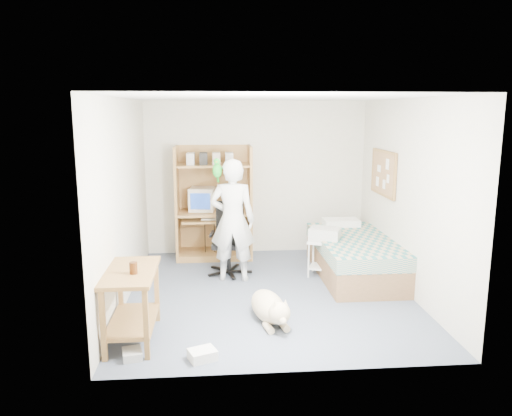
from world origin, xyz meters
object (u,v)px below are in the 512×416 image
at_px(bed, 354,256).
at_px(office_chair, 229,248).
at_px(computer_hutch, 214,207).
at_px(printer_cart, 324,252).
at_px(side_desk, 132,294).
at_px(person, 233,220).
at_px(dog, 270,307).

bearing_deg(bed, office_chair, 171.47).
height_order(computer_hutch, office_chair, computer_hutch).
distance_m(computer_hutch, printer_cart, 1.98).
height_order(side_desk, person, person).
bearing_deg(bed, printer_cart, 178.62).
relative_size(person, dog, 1.64).
relative_size(computer_hutch, printer_cart, 3.30).
bearing_deg(bed, side_desk, -147.50).
bearing_deg(person, dog, 110.84).
xyz_separation_m(office_chair, dog, (0.40, -1.77, -0.20)).
bearing_deg(office_chair, side_desk, -109.92).
distance_m(computer_hutch, dog, 2.77).
relative_size(office_chair, person, 0.60).
bearing_deg(office_chair, dog, -70.14).
bearing_deg(side_desk, person, 58.12).
bearing_deg(side_desk, office_chair, 62.98).
height_order(bed, dog, bed).
distance_m(office_chair, person, 0.58).
xyz_separation_m(computer_hutch, office_chair, (0.21, -0.85, -0.45)).
xyz_separation_m(bed, printer_cart, (-0.43, 0.01, 0.06)).
bearing_deg(computer_hutch, printer_cart, -35.32).
distance_m(computer_hutch, side_desk, 3.08).
bearing_deg(person, bed, -171.66).
distance_m(computer_hutch, office_chair, 0.99).
xyz_separation_m(bed, person, (-1.74, -0.04, 0.57)).
xyz_separation_m(side_desk, dog, (1.46, 0.32, -0.32)).
xyz_separation_m(office_chair, person, (0.04, -0.31, 0.49)).
relative_size(bed, side_desk, 2.02).
relative_size(office_chair, printer_cart, 1.89).
xyz_separation_m(bed, office_chair, (-1.79, 0.27, 0.08)).
bearing_deg(printer_cart, office_chair, -167.04).
xyz_separation_m(computer_hutch, printer_cart, (1.57, -1.11, -0.47)).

